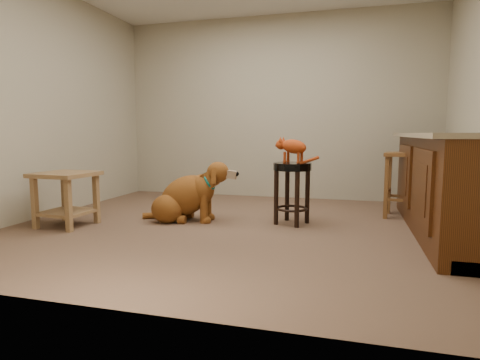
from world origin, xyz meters
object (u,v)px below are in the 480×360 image
(side_table, at_px, (66,191))
(golden_retriever, at_px, (187,197))
(wood_stool, at_px, (403,184))
(tabby_kitten, at_px, (292,147))
(padded_stool, at_px, (292,181))

(side_table, relative_size, golden_retriever, 0.51)
(wood_stool, relative_size, tabby_kitten, 1.56)
(padded_stool, bearing_deg, tabby_kitten, 154.99)
(padded_stool, xyz_separation_m, tabby_kitten, (-0.01, 0.00, 0.34))
(padded_stool, xyz_separation_m, side_table, (-2.19, -0.70, -0.09))
(padded_stool, relative_size, wood_stool, 0.88)
(wood_stool, height_order, golden_retriever, wood_stool)
(padded_stool, height_order, tabby_kitten, tabby_kitten)
(side_table, distance_m, golden_retriever, 1.21)
(padded_stool, bearing_deg, wood_stool, 29.66)
(wood_stool, xyz_separation_m, side_table, (-3.33, -1.35, -0.02))
(golden_retriever, xyz_separation_m, tabby_kitten, (1.10, 0.15, 0.54))
(wood_stool, xyz_separation_m, golden_retriever, (-2.25, -0.80, -0.12))
(golden_retriever, bearing_deg, tabby_kitten, 1.65)
(wood_stool, bearing_deg, side_table, -157.92)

